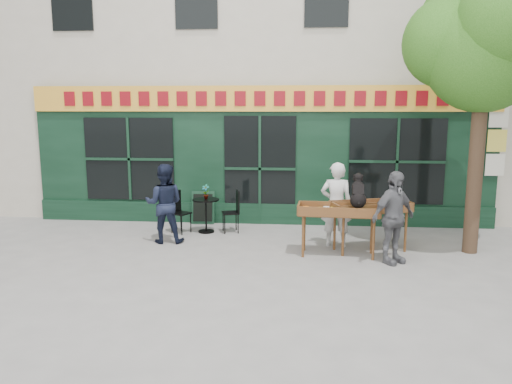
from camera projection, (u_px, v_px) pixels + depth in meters
ground at (250, 251)px, 9.88m from camera, size 80.00×80.00×0.00m
building at (270, 33)px, 14.89m from camera, size 14.00×7.26×10.00m
street_tree at (487, 35)px, 9.14m from camera, size 3.05×2.90×5.60m
book_cart_center at (338, 213)px, 9.44m from camera, size 1.53×0.70×0.99m
dog at (358, 190)px, 9.28m from camera, size 0.37×0.62×0.60m
woman at (336, 205)px, 10.07m from camera, size 0.65×0.45×1.73m
book_cart_right at (371, 210)px, 9.74m from camera, size 1.62×1.04×0.99m
man_right at (393, 218)px, 8.97m from camera, size 1.04×0.93×1.69m
bistro_table at (206, 209)px, 11.23m from camera, size 0.60×0.60×0.76m
bistro_chair_left at (178, 208)px, 11.23m from camera, size 0.49×0.49×0.95m
bistro_chair_right at (234, 208)px, 11.24m from camera, size 0.45×0.45×0.95m
potted_plant at (206, 192)px, 11.16m from camera, size 0.20×0.16×0.33m
man_left at (164, 204)px, 10.36m from camera, size 0.87×0.71×1.65m
chalkboard at (203, 208)px, 12.08m from camera, size 0.57×0.22×0.79m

